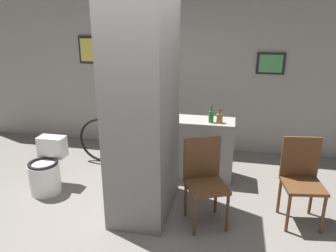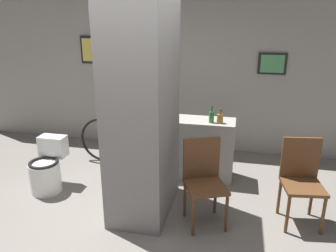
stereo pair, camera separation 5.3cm
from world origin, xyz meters
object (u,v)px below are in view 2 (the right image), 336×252
(toilet, at_px, (47,169))
(bottle_tall, at_px, (212,116))
(chair_by_doorway, at_px, (301,177))
(chair_near_pillar, at_px, (204,178))
(bicycle, at_px, (133,142))

(toilet, bearing_deg, bottle_tall, 19.62)
(toilet, bearing_deg, chair_by_doorway, -0.10)
(toilet, relative_size, chair_by_doorway, 0.71)
(toilet, bearing_deg, chair_near_pillar, -6.67)
(toilet, distance_m, bicycle, 1.36)
(bicycle, bearing_deg, chair_near_pillar, -45.30)
(toilet, relative_size, chair_near_pillar, 0.71)
(toilet, height_order, chair_near_pillar, chair_near_pillar)
(chair_by_doorway, bearing_deg, bicycle, 148.17)
(chair_by_doorway, xyz_separation_m, bicycle, (-2.33, 1.03, -0.16))
(bottle_tall, bearing_deg, chair_near_pillar, -88.51)
(toilet, xyz_separation_m, bottle_tall, (2.12, 0.76, 0.67))
(toilet, relative_size, bicycle, 0.39)
(chair_near_pillar, bearing_deg, bicycle, 111.18)
(chair_near_pillar, distance_m, bicycle, 1.80)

